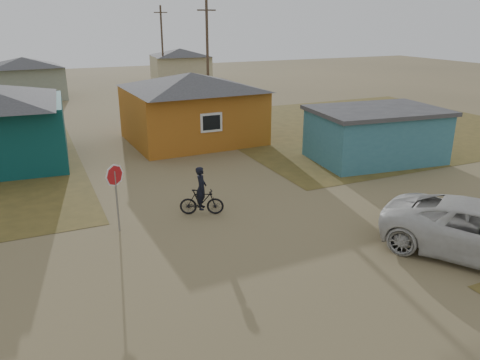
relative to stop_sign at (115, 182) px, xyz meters
name	(u,v)px	position (x,y,z in m)	size (l,w,h in m)	color
ground	(265,252)	(3.78, -3.34, -1.74)	(120.00, 120.00, 0.00)	olive
grass_ne	(363,126)	(17.78, 9.66, -1.74)	(20.00, 18.00, 0.00)	brown
house_yellow	(192,106)	(6.28, 10.66, 0.26)	(7.72, 6.76, 3.90)	#A65E19
shed_turquoise	(376,134)	(13.28, 3.16, -0.43)	(6.71, 4.93, 2.60)	#39727E
house_pale_west	(25,78)	(-2.22, 30.66, 0.12)	(7.04, 6.15, 3.60)	gray
house_beige_east	(180,65)	(13.78, 36.66, 0.12)	(6.95, 6.05, 3.60)	tan
utility_pole_near	(208,56)	(10.28, 18.66, 2.40)	(1.40, 0.20, 8.00)	#4A3A2C
utility_pole_far	(162,45)	(11.28, 34.66, 2.40)	(1.40, 0.20, 8.00)	#4A3A2C
stop_sign	(115,182)	(0.00, 0.00, 0.00)	(0.76, 0.18, 2.36)	gray
cyclist	(202,197)	(3.01, 0.18, -1.08)	(1.65, 1.05, 1.81)	black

